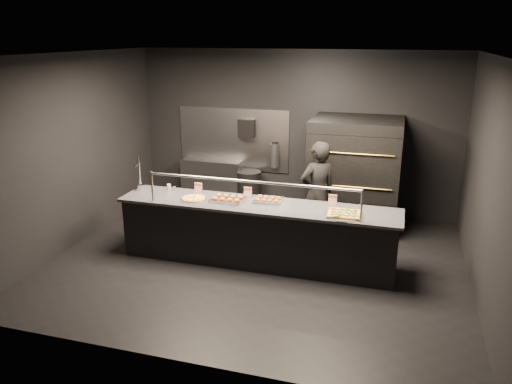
% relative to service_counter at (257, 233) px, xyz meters
% --- Properties ---
extents(room, '(6.04, 6.00, 3.00)m').
position_rel_service_counter_xyz_m(room, '(-0.02, 0.05, 1.03)').
color(room, black).
rests_on(room, ground).
extents(service_counter, '(4.10, 0.78, 1.37)m').
position_rel_service_counter_xyz_m(service_counter, '(0.00, 0.00, 0.00)').
color(service_counter, black).
rests_on(service_counter, ground).
extents(pizza_oven, '(1.50, 1.23, 1.91)m').
position_rel_service_counter_xyz_m(pizza_oven, '(1.20, 1.90, 0.50)').
color(pizza_oven, black).
rests_on(pizza_oven, ground).
extents(prep_shelf, '(1.20, 0.35, 0.90)m').
position_rel_service_counter_xyz_m(prep_shelf, '(-1.60, 2.32, -0.01)').
color(prep_shelf, '#99999E').
rests_on(prep_shelf, ground).
extents(towel_dispenser, '(0.30, 0.20, 0.35)m').
position_rel_service_counter_xyz_m(towel_dispenser, '(-0.90, 2.39, 1.09)').
color(towel_dispenser, black).
rests_on(towel_dispenser, room).
extents(fire_extinguisher, '(0.14, 0.14, 0.51)m').
position_rel_service_counter_xyz_m(fire_extinguisher, '(-0.35, 2.40, 0.60)').
color(fire_extinguisher, '#B2B2B7').
rests_on(fire_extinguisher, room).
extents(beer_tap, '(0.15, 0.21, 0.58)m').
position_rel_service_counter_xyz_m(beer_tap, '(-1.95, 0.14, 0.62)').
color(beer_tap, silver).
rests_on(beer_tap, service_counter).
extents(round_pizza, '(0.40, 0.40, 0.03)m').
position_rel_service_counter_xyz_m(round_pizza, '(-0.95, -0.08, 0.47)').
color(round_pizza, silver).
rests_on(round_pizza, service_counter).
extents(slider_tray_a, '(0.56, 0.47, 0.08)m').
position_rel_service_counter_xyz_m(slider_tray_a, '(-0.45, 0.01, 0.49)').
color(slider_tray_a, silver).
rests_on(slider_tray_a, service_counter).
extents(slider_tray_b, '(0.42, 0.32, 0.06)m').
position_rel_service_counter_xyz_m(slider_tray_b, '(0.13, 0.15, 0.48)').
color(slider_tray_b, silver).
rests_on(slider_tray_b, service_counter).
extents(square_pizza, '(0.54, 0.54, 0.05)m').
position_rel_service_counter_xyz_m(square_pizza, '(1.26, -0.12, 0.47)').
color(square_pizza, silver).
rests_on(square_pizza, service_counter).
extents(condiment_jar, '(0.15, 0.06, 0.10)m').
position_rel_service_counter_xyz_m(condiment_jar, '(-1.48, 0.24, 0.50)').
color(condiment_jar, silver).
rests_on(condiment_jar, service_counter).
extents(tent_cards, '(2.19, 0.04, 0.15)m').
position_rel_service_counter_xyz_m(tent_cards, '(-0.07, 0.28, 0.53)').
color(tent_cards, white).
rests_on(tent_cards, service_counter).
extents(trash_bin, '(0.46, 0.46, 0.76)m').
position_rel_service_counter_xyz_m(trash_bin, '(-0.80, 2.21, -0.08)').
color(trash_bin, black).
rests_on(trash_bin, ground).
extents(worker, '(0.73, 0.70, 1.68)m').
position_rel_service_counter_xyz_m(worker, '(0.71, 1.00, 0.38)').
color(worker, black).
rests_on(worker, ground).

